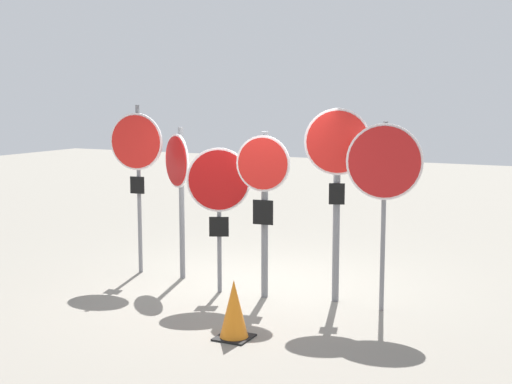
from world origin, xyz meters
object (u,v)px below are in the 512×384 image
Objects in this scene: stop_sign_0 at (137,153)px; stop_sign_1 at (178,175)px; stop_sign_3 at (264,187)px; traffic_cone_0 at (234,310)px; stop_sign_4 at (337,168)px; stop_sign_5 at (384,171)px; stop_sign_2 at (219,189)px.

stop_sign_1 is at bearing -8.16° from stop_sign_0.
stop_sign_3 is 1.99m from traffic_cone_0.
stop_sign_3 is 0.88× the size of stop_sign_4.
stop_sign_4 is 1.07× the size of stop_sign_5.
traffic_cone_0 is at bearing -126.33° from stop_sign_4.
stop_sign_2 is 2.99× the size of traffic_cone_0.
stop_sign_1 is 0.88× the size of stop_sign_4.
stop_sign_2 is at bearing 8.55° from stop_sign_1.
stop_sign_4 reaches higher than stop_sign_5.
stop_sign_5 is at bearing -31.19° from stop_sign_4.
stop_sign_4 reaches higher than stop_sign_3.
stop_sign_4 is (2.46, -0.14, 0.23)m from stop_sign_1.
stop_sign_1 reaches higher than stop_sign_2.
stop_sign_0 reaches higher than traffic_cone_0.
stop_sign_1 is at bearing 156.43° from stop_sign_4.
traffic_cone_0 is (0.40, -1.58, -1.15)m from stop_sign_3.
traffic_cone_0 is (-1.17, -1.68, -1.42)m from stop_sign_5.
stop_sign_4 is 3.79× the size of traffic_cone_0.
stop_sign_4 is at bearing 7.51° from stop_sign_3.
stop_sign_4 is (0.92, 0.23, 0.27)m from stop_sign_3.
stop_sign_0 is at bearing 143.59° from traffic_cone_0.
stop_sign_2 is at bearing 173.78° from stop_sign_5.
stop_sign_4 is at bearing 158.58° from stop_sign_5.
traffic_cone_0 is (1.03, -1.52, -1.10)m from stop_sign_2.
stop_sign_0 is at bearing 165.50° from stop_sign_5.
stop_sign_1 is 3.34× the size of traffic_cone_0.
stop_sign_5 is at bearing -12.04° from stop_sign_0.
stop_sign_5 is (0.64, -0.13, -0.00)m from stop_sign_4.
stop_sign_5 is (3.10, -0.27, 0.22)m from stop_sign_1.
stop_sign_0 is 1.15× the size of stop_sign_3.
stop_sign_4 reaches higher than stop_sign_2.
traffic_cone_0 is at bearing -80.72° from stop_sign_2.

